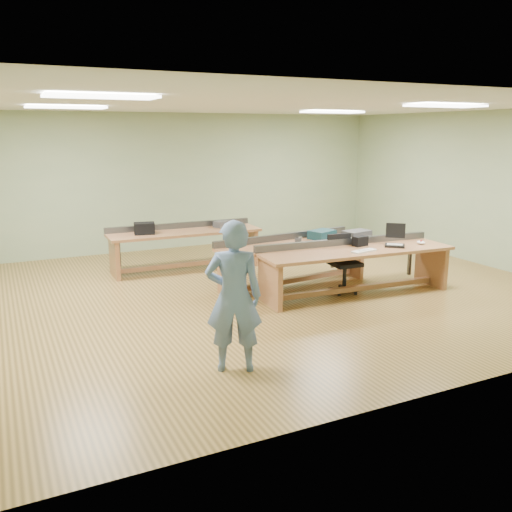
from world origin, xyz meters
The scene contains 22 objects.
floor centered at (0.00, 0.00, 0.00)m, with size 10.00×10.00×0.00m, color #A0793D.
ceiling centered at (0.00, 0.00, 3.00)m, with size 10.00×10.00×0.00m, color silver.
wall_back centered at (0.00, 4.00, 1.50)m, with size 10.00×0.04×3.00m, color gray.
wall_front centered at (0.00, -4.00, 1.50)m, with size 10.00×0.04×3.00m, color gray.
wall_right centered at (5.00, 0.00, 1.50)m, with size 0.04×8.00×3.00m, color gray.
fluor_panels centered at (0.00, 0.00, 2.97)m, with size 6.20×3.50×0.03m.
workbench_front centered at (1.50, -0.78, 0.56)m, with size 3.28×1.07×0.86m.
workbench_mid centered at (0.85, 0.11, 0.55)m, with size 2.82×1.02×0.86m.
workbench_back centered at (-0.46, 1.99, 0.56)m, with size 2.90×0.83×0.86m.
person centered at (-1.42, -2.58, 0.85)m, with size 0.62×0.41×1.70m, color slate.
laptop_base centered at (2.19, -0.91, 0.77)m, with size 0.31×0.26×0.03m, color black.
laptop_screen centered at (2.27, -0.82, 1.00)m, with size 0.31×0.02×0.25m, color black.
keyboard centered at (1.50, -1.01, 0.76)m, with size 0.45×0.15×0.03m, color silver.
trackball_mouse centered at (2.71, -0.95, 0.78)m, with size 0.12×0.15×0.06m, color white.
camera_bag centered at (1.72, -0.61, 0.83)m, with size 0.24×0.15×0.16m, color black.
task_chair centered at (1.41, -0.60, 0.35)m, with size 0.54×0.54×0.95m.
parts_bin_teal centered at (1.48, 0.18, 0.83)m, with size 0.43×0.32×0.15m, color #13363F.
parts_bin_grey centered at (2.09, -0.01, 0.82)m, with size 0.48×0.30×0.13m, color #3C3C3E.
mug centered at (0.89, -0.01, 0.80)m, with size 0.13×0.13×0.10m, color #3C3C3E.
drinks_can centered at (0.91, -0.04, 0.81)m, with size 0.06×0.06×0.12m, color #B5B5BA.
storage_box_back centered at (-1.22, 1.99, 0.86)m, with size 0.37×0.26×0.21m, color black.
tray_back centered at (0.36, 2.06, 0.81)m, with size 0.31×0.23×0.13m, color #3C3C3E.
Camera 1 is at (-3.66, -7.75, 2.60)m, focal length 38.00 mm.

